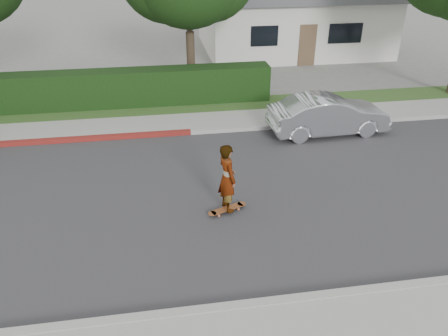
% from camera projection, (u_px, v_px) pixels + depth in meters
% --- Properties ---
extents(ground, '(120.00, 120.00, 0.00)m').
position_uv_depth(ground, '(167.00, 199.00, 11.59)').
color(ground, slate).
rests_on(ground, ground).
extents(road, '(60.00, 8.00, 0.01)m').
position_uv_depth(road, '(167.00, 199.00, 11.59)').
color(road, '#2D2D30').
rests_on(road, ground).
extents(curb_near, '(60.00, 0.20, 0.15)m').
position_uv_depth(curb_near, '(177.00, 315.00, 8.00)').
color(curb_near, '#9E9E99').
rests_on(curb_near, ground).
extents(curb_far, '(60.00, 0.20, 0.15)m').
position_uv_depth(curb_far, '(162.00, 134.00, 15.11)').
color(curb_far, '#9E9E99').
rests_on(curb_far, ground).
extents(curb_red_section, '(12.00, 0.21, 0.15)m').
position_uv_depth(curb_red_section, '(10.00, 144.00, 14.42)').
color(curb_red_section, maroon).
rests_on(curb_red_section, ground).
extents(sidewalk_far, '(60.00, 1.60, 0.12)m').
position_uv_depth(sidewalk_far, '(161.00, 124.00, 15.90)').
color(sidewalk_far, gray).
rests_on(sidewalk_far, ground).
extents(planting_strip, '(60.00, 1.60, 0.10)m').
position_uv_depth(planting_strip, '(160.00, 109.00, 17.29)').
color(planting_strip, '#2D4C1E').
rests_on(planting_strip, ground).
extents(hedge, '(15.00, 1.00, 1.50)m').
position_uv_depth(hedge, '(81.00, 91.00, 17.07)').
color(hedge, black).
rests_on(hedge, ground).
extents(house, '(10.60, 8.60, 4.30)m').
position_uv_depth(house, '(290.00, 12.00, 25.56)').
color(house, beige).
rests_on(house, ground).
extents(skateboard, '(1.07, 0.58, 0.10)m').
position_uv_depth(skateboard, '(227.00, 209.00, 11.01)').
color(skateboard, '#E46E3E').
rests_on(skateboard, ground).
extents(skateboarder, '(0.59, 0.74, 1.77)m').
position_uv_depth(skateboarder, '(227.00, 178.00, 10.58)').
color(skateboarder, white).
rests_on(skateboarder, skateboard).
extents(car_silver, '(4.18, 1.62, 1.36)m').
position_uv_depth(car_silver, '(328.00, 115.00, 15.05)').
color(car_silver, silver).
rests_on(car_silver, ground).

